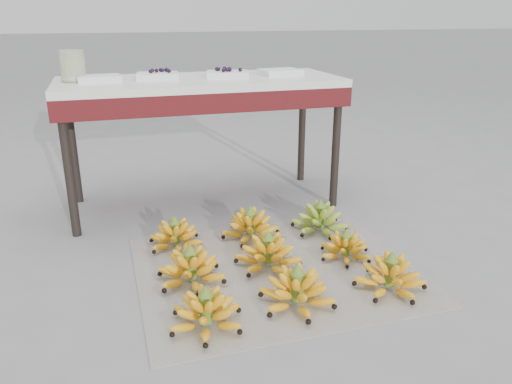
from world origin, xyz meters
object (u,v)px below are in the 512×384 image
object	(u,v)px
bunch_front_center	(297,291)
bunch_back_left	(176,236)
bunch_mid_left	(191,269)
tray_far_left	(99,79)
bunch_mid_center	(268,254)
tray_far_right	(280,72)
bunch_mid_right	(345,248)
newspaper_mat	(275,269)
glass_jar	(73,66)
tray_left	(158,76)
bunch_front_right	(390,277)
tray_right	(227,74)
bunch_front_left	(206,313)
bunch_back_right	(320,220)
vendor_table	(201,93)
bunch_back_center	(251,227)

from	to	relation	value
bunch_front_center	bunch_back_left	bearing A→B (deg)	117.56
bunch_mid_left	tray_far_left	distance (m)	1.21
bunch_mid_center	tray_far_right	size ratio (longest dim) A/B	1.57
bunch_mid_left	tray_far_right	bearing A→B (deg)	43.50
bunch_mid_right	newspaper_mat	bearing A→B (deg)	-167.60
bunch_mid_right	glass_jar	bearing A→B (deg)	151.95
tray_left	bunch_front_right	bearing A→B (deg)	-58.11
bunch_mid_right	tray_far_right	world-z (taller)	tray_far_right
bunch_mid_left	bunch_back_left	world-z (taller)	bunch_mid_left
bunch_back_left	tray_right	xyz separation A→B (m)	(0.41, 0.53, 0.73)
bunch_front_right	tray_far_right	xyz separation A→B (m)	(-0.07, 1.23, 0.72)
newspaper_mat	bunch_front_left	distance (m)	0.53
bunch_front_center	tray_right	size ratio (longest dim) A/B	1.21
bunch_front_left	bunch_mid_right	size ratio (longest dim) A/B	1.11
bunch_front_left	bunch_mid_right	world-z (taller)	bunch_front_left
bunch_mid_right	bunch_back_right	world-z (taller)	bunch_back_right
newspaper_mat	vendor_table	xyz separation A→B (m)	(-0.14, 0.94, 0.68)
tray_far_right	bunch_mid_right	bearing A→B (deg)	-88.70
bunch_mid_left	tray_left	size ratio (longest dim) A/B	1.40
tray_far_right	glass_jar	size ratio (longest dim) A/B	1.52
bunch_front_left	glass_jar	xyz separation A→B (m)	(-0.43, 1.33, 0.79)
tray_far_right	glass_jar	world-z (taller)	glass_jar
bunch_back_center	bunch_front_center	bearing A→B (deg)	-74.34
bunch_back_right	tray_far_left	distance (m)	1.41
bunch_front_left	vendor_table	distance (m)	1.45
tray_left	tray_far_right	xyz separation A→B (m)	(0.72, -0.03, -0.00)
bunch_mid_center	tray_far_left	world-z (taller)	tray_far_left
newspaper_mat	bunch_mid_right	bearing A→B (deg)	1.05
tray_far_left	glass_jar	size ratio (longest dim) A/B	1.41
bunch_mid_right	glass_jar	distance (m)	1.72
bunch_back_center	tray_left	size ratio (longest dim) A/B	1.51
bunch_back_right	glass_jar	world-z (taller)	glass_jar
bunch_front_center	vendor_table	size ratio (longest dim) A/B	0.20
newspaper_mat	bunch_front_center	size ratio (longest dim) A/B	3.90
bunch_back_right	tray_far_right	world-z (taller)	tray_far_right
bunch_back_right	bunch_mid_right	bearing A→B (deg)	-116.12
tray_far_left	tray_left	size ratio (longest dim) A/B	0.95
bunch_mid_center	bunch_back_center	xyz separation A→B (m)	(0.01, 0.33, -0.00)
bunch_back_center	bunch_back_right	distance (m)	0.38
newspaper_mat	bunch_mid_left	xyz separation A→B (m)	(-0.39, -0.00, 0.07)
bunch_front_right	glass_jar	bearing A→B (deg)	116.94
bunch_mid_right	bunch_back_left	distance (m)	0.84
bunch_mid_right	bunch_back_left	size ratio (longest dim) A/B	0.92
bunch_back_center	tray_far_left	xyz separation A→B (m)	(-0.68, 0.56, 0.72)
newspaper_mat	tray_far_right	distance (m)	1.25
bunch_front_left	bunch_front_center	bearing A→B (deg)	-2.40
bunch_mid_right	bunch_back_right	xyz separation A→B (m)	(0.01, 0.33, 0.01)
newspaper_mat	bunch_front_left	world-z (taller)	bunch_front_left
bunch_front_center	tray_far_right	world-z (taller)	tray_far_right
bunch_front_center	bunch_back_left	distance (m)	0.78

